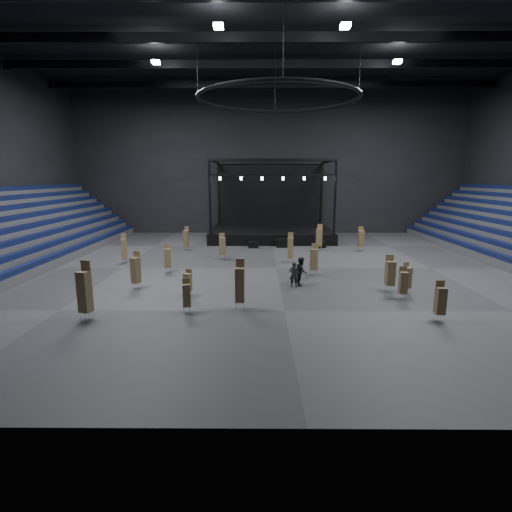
{
  "coord_description": "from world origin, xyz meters",
  "views": [
    {
      "loc": [
        -1.44,
        -31.5,
        7.26
      ],
      "look_at": [
        -1.64,
        -2.0,
        1.4
      ],
      "focal_mm": 28.0,
      "sensor_mm": 36.0,
      "label": 1
    }
  ],
  "objects_px": {
    "chair_stack_2": "(390,273)",
    "chair_stack_5": "(240,284)",
    "chair_stack_8": "(403,282)",
    "chair_stack_11": "(361,238)",
    "chair_stack_16": "(319,237)",
    "flight_case_mid": "(283,243)",
    "chair_stack_4": "(136,270)",
    "chair_stack_14": "(167,258)",
    "chair_stack_1": "(440,300)",
    "chair_stack_3": "(85,291)",
    "man_center": "(294,275)",
    "flight_case_left": "(253,245)",
    "flight_case_right": "(321,245)",
    "stage": "(271,226)",
    "chair_stack_9": "(407,277)",
    "chair_stack_6": "(187,295)",
    "chair_stack_7": "(188,282)",
    "crew_member": "(301,271)",
    "chair_stack_0": "(290,247)",
    "chair_stack_10": "(222,246)",
    "chair_stack_12": "(314,259)",
    "chair_stack_13": "(124,248)",
    "chair_stack_15": "(186,238)"
  },
  "relations": [
    {
      "from": "chair_stack_2",
      "to": "chair_stack_5",
      "type": "relative_size",
      "value": 0.84
    },
    {
      "from": "chair_stack_8",
      "to": "chair_stack_11",
      "type": "relative_size",
      "value": 0.82
    },
    {
      "from": "chair_stack_8",
      "to": "chair_stack_16",
      "type": "distance_m",
      "value": 16.48
    },
    {
      "from": "flight_case_mid",
      "to": "chair_stack_4",
      "type": "xyz_separation_m",
      "value": [
        -10.58,
        -15.83,
        0.85
      ]
    },
    {
      "from": "chair_stack_8",
      "to": "chair_stack_14",
      "type": "bearing_deg",
      "value": 157.89
    },
    {
      "from": "chair_stack_1",
      "to": "chair_stack_4",
      "type": "relative_size",
      "value": 0.84
    },
    {
      "from": "chair_stack_3",
      "to": "man_center",
      "type": "relative_size",
      "value": 1.83
    },
    {
      "from": "chair_stack_16",
      "to": "man_center",
      "type": "relative_size",
      "value": 1.55
    },
    {
      "from": "chair_stack_8",
      "to": "chair_stack_4",
      "type": "bearing_deg",
      "value": 173.59
    },
    {
      "from": "flight_case_left",
      "to": "man_center",
      "type": "relative_size",
      "value": 0.6
    },
    {
      "from": "flight_case_right",
      "to": "chair_stack_11",
      "type": "xyz_separation_m",
      "value": [
        3.73,
        -1.75,
        0.93
      ]
    },
    {
      "from": "chair_stack_3",
      "to": "chair_stack_4",
      "type": "distance_m",
      "value": 5.94
    },
    {
      "from": "stage",
      "to": "chair_stack_9",
      "type": "distance_m",
      "value": 24.59
    },
    {
      "from": "chair_stack_6",
      "to": "chair_stack_11",
      "type": "distance_m",
      "value": 23.21
    },
    {
      "from": "chair_stack_1",
      "to": "chair_stack_7",
      "type": "relative_size",
      "value": 1.23
    },
    {
      "from": "chair_stack_8",
      "to": "man_center",
      "type": "xyz_separation_m",
      "value": [
        -6.33,
        2.65,
        -0.21
      ]
    },
    {
      "from": "chair_stack_11",
      "to": "crew_member",
      "type": "height_order",
      "value": "chair_stack_11"
    },
    {
      "from": "chair_stack_0",
      "to": "chair_stack_10",
      "type": "relative_size",
      "value": 1.11
    },
    {
      "from": "crew_member",
      "to": "chair_stack_5",
      "type": "bearing_deg",
      "value": 146.74
    },
    {
      "from": "flight_case_mid",
      "to": "chair_stack_12",
      "type": "xyz_separation_m",
      "value": [
        1.62,
        -12.08,
        0.81
      ]
    },
    {
      "from": "chair_stack_1",
      "to": "chair_stack_9",
      "type": "height_order",
      "value": "chair_stack_1"
    },
    {
      "from": "chair_stack_2",
      "to": "chair_stack_5",
      "type": "xyz_separation_m",
      "value": [
        -9.45,
        -3.5,
        0.18
      ]
    },
    {
      "from": "chair_stack_12",
      "to": "chair_stack_13",
      "type": "xyz_separation_m",
      "value": [
        -15.65,
        4.28,
        0.01
      ]
    },
    {
      "from": "chair_stack_10",
      "to": "man_center",
      "type": "height_order",
      "value": "chair_stack_10"
    },
    {
      "from": "chair_stack_16",
      "to": "chair_stack_4",
      "type": "bearing_deg",
      "value": -113.76
    },
    {
      "from": "chair_stack_7",
      "to": "chair_stack_10",
      "type": "relative_size",
      "value": 0.73
    },
    {
      "from": "chair_stack_13",
      "to": "chair_stack_14",
      "type": "xyz_separation_m",
      "value": [
        4.51,
        -3.52,
        -0.1
      ]
    },
    {
      "from": "chair_stack_4",
      "to": "chair_stack_9",
      "type": "xyz_separation_m",
      "value": [
        17.43,
        -0.93,
        -0.25
      ]
    },
    {
      "from": "chair_stack_1",
      "to": "chair_stack_9",
      "type": "xyz_separation_m",
      "value": [
        0.11,
        4.95,
        -0.06
      ]
    },
    {
      "from": "chair_stack_2",
      "to": "chair_stack_14",
      "type": "relative_size",
      "value": 1.06
    },
    {
      "from": "chair_stack_4",
      "to": "chair_stack_11",
      "type": "distance_m",
      "value": 22.85
    },
    {
      "from": "crew_member",
      "to": "stage",
      "type": "bearing_deg",
      "value": 8.72
    },
    {
      "from": "chair_stack_0",
      "to": "chair_stack_5",
      "type": "relative_size",
      "value": 0.92
    },
    {
      "from": "flight_case_right",
      "to": "chair_stack_13",
      "type": "xyz_separation_m",
      "value": [
        -17.94,
        -7.5,
        0.93
      ]
    },
    {
      "from": "stage",
      "to": "chair_stack_4",
      "type": "distance_m",
      "value": 24.28
    },
    {
      "from": "chair_stack_12",
      "to": "crew_member",
      "type": "distance_m",
      "value": 3.06
    },
    {
      "from": "chair_stack_9",
      "to": "chair_stack_5",
      "type": "bearing_deg",
      "value": 177.1
    },
    {
      "from": "chair_stack_0",
      "to": "man_center",
      "type": "xyz_separation_m",
      "value": [
        -0.37,
        -7.88,
        -0.47
      ]
    },
    {
      "from": "flight_case_left",
      "to": "chair_stack_10",
      "type": "xyz_separation_m",
      "value": [
        -2.7,
        -5.8,
        0.9
      ]
    },
    {
      "from": "flight_case_right",
      "to": "chair_stack_9",
      "type": "height_order",
      "value": "chair_stack_9"
    },
    {
      "from": "flight_case_right",
      "to": "crew_member",
      "type": "bearing_deg",
      "value": -103.64
    },
    {
      "from": "chair_stack_10",
      "to": "chair_stack_16",
      "type": "height_order",
      "value": "chair_stack_16"
    },
    {
      "from": "chair_stack_9",
      "to": "chair_stack_15",
      "type": "distance_m",
      "value": 22.45
    },
    {
      "from": "chair_stack_13",
      "to": "chair_stack_14",
      "type": "distance_m",
      "value": 5.72
    },
    {
      "from": "chair_stack_1",
      "to": "chair_stack_13",
      "type": "xyz_separation_m",
      "value": [
        -20.76,
        13.92,
        0.16
      ]
    },
    {
      "from": "chair_stack_0",
      "to": "chair_stack_15",
      "type": "xyz_separation_m",
      "value": [
        -10.02,
        5.74,
        -0.09
      ]
    },
    {
      "from": "chair_stack_3",
      "to": "chair_stack_10",
      "type": "bearing_deg",
      "value": 85.07
    },
    {
      "from": "stage",
      "to": "chair_stack_4",
      "type": "xyz_separation_m",
      "value": [
        -9.5,
        -22.34,
        -0.15
      ]
    },
    {
      "from": "flight_case_right",
      "to": "chair_stack_8",
      "type": "relative_size",
      "value": 0.52
    },
    {
      "from": "chair_stack_4",
      "to": "man_center",
      "type": "relative_size",
      "value": 1.48
    }
  ]
}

